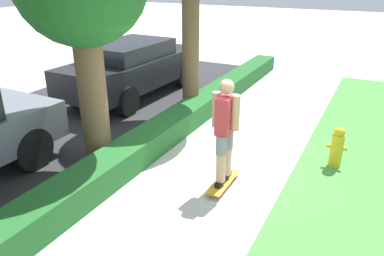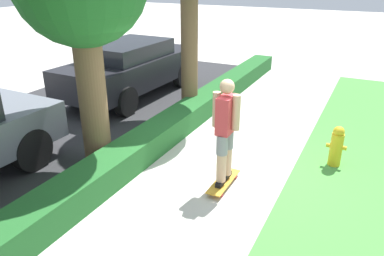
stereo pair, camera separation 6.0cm
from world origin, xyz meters
The scene contains 7 objects.
ground_plane centered at (0.00, 0.00, 0.00)m, with size 60.00×60.00×0.00m, color #BCB7AD.
street_asphalt centered at (0.00, 4.20, 0.00)m, with size 14.76×5.00×0.01m.
hedge_row centered at (0.00, 1.60, 0.23)m, with size 14.76×0.60×0.46m.
skateboard centered at (-0.50, -0.12, 0.08)m, with size 0.89×0.24×0.09m.
skater_person centered at (-0.50, -0.12, 0.99)m, with size 0.50×0.43×1.68m.
parked_car_middle centered at (2.74, 3.92, 0.80)m, with size 4.45×1.82×1.48m.
fire_hydrant centered at (1.03, -1.61, 0.37)m, with size 0.21×0.34×0.75m.
Camera 1 is at (-5.35, -2.05, 3.22)m, focal length 35.00 mm.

